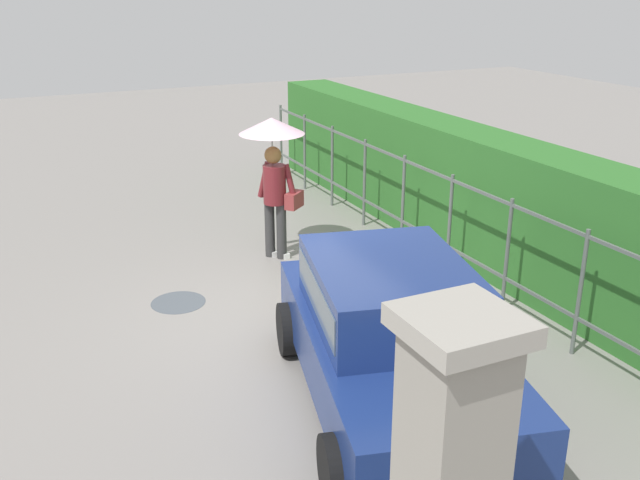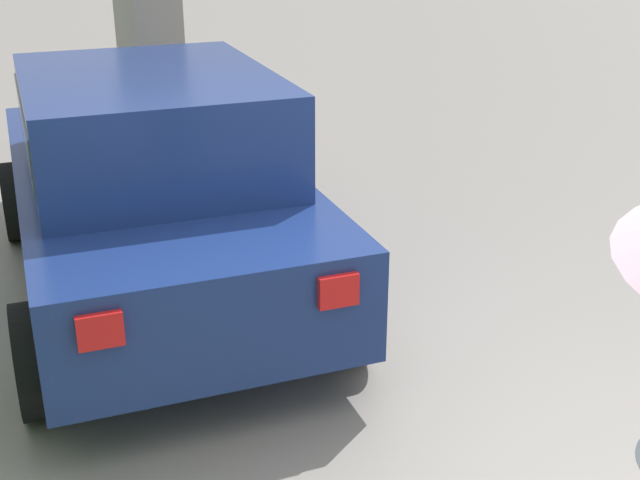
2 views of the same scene
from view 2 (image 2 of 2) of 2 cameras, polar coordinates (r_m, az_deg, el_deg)
ground_plane at (r=4.16m, az=5.53°, el=-13.81°), size 40.00×40.00×0.00m
car at (r=5.40m, az=-11.42°, el=4.29°), size 3.99×2.56×1.48m
gate_pillar at (r=8.15m, az=-11.55°, el=13.54°), size 0.60×0.60×2.42m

